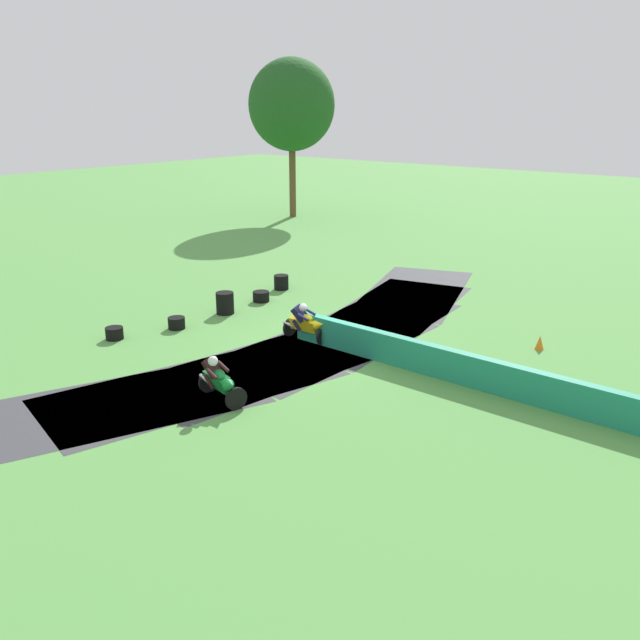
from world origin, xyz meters
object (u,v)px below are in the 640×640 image
at_px(motorcycle_lead_green, 219,379).
at_px(motorcycle_chase_yellow, 306,323).
at_px(tire_stack_near, 114,333).
at_px(tire_stack_mid_a, 177,323).
at_px(tire_stack_far, 261,296).
at_px(traffic_cone, 540,343).
at_px(tire_stack_mid_b, 225,303).
at_px(tire_stack_extra_a, 281,282).

xyz_separation_m(motorcycle_lead_green, motorcycle_chase_yellow, (-1.31, 5.01, -0.00)).
relative_size(tire_stack_near, tire_stack_mid_a, 0.99).
relative_size(motorcycle_chase_yellow, tire_stack_far, 2.62).
relative_size(motorcycle_chase_yellow, tire_stack_mid_a, 2.89).
bearing_deg(tire_stack_mid_a, traffic_cone, 28.93).
relative_size(tire_stack_mid_b, traffic_cone, 1.82).
xyz_separation_m(tire_stack_near, tire_stack_extra_a, (0.09, 8.07, 0.10)).
xyz_separation_m(tire_stack_mid_b, traffic_cone, (10.47, 3.54, -0.18)).
relative_size(motorcycle_lead_green, tire_stack_mid_b, 2.12).
height_order(motorcycle_lead_green, tire_stack_near, motorcycle_lead_green).
distance_m(motorcycle_lead_green, tire_stack_near, 6.46).
bearing_deg(tire_stack_mid_a, tire_stack_far, 90.68).
bearing_deg(motorcycle_lead_green, tire_stack_extra_a, 123.79).
bearing_deg(motorcycle_chase_yellow, tire_stack_extra_a, 138.84).
bearing_deg(tire_stack_mid_a, motorcycle_lead_green, -30.04).
height_order(tire_stack_near, tire_stack_far, same).
xyz_separation_m(tire_stack_extra_a, traffic_cone, (11.14, -0.29, -0.08)).
distance_m(motorcycle_chase_yellow, tire_stack_far, 5.00).
bearing_deg(tire_stack_mid_a, tire_stack_near, -110.38).
relative_size(motorcycle_chase_yellow, traffic_cone, 3.82).
relative_size(tire_stack_mid_a, traffic_cone, 1.32).
height_order(tire_stack_mid_b, tire_stack_far, tire_stack_mid_b).
height_order(motorcycle_chase_yellow, tire_stack_mid_a, motorcycle_chase_yellow).
distance_m(tire_stack_mid_b, tire_stack_extra_a, 3.88).
height_order(tire_stack_far, tire_stack_extra_a, tire_stack_extra_a).
relative_size(tire_stack_near, traffic_cone, 1.31).
distance_m(motorcycle_chase_yellow, tire_stack_extra_a, 6.55).
xyz_separation_m(motorcycle_lead_green, tire_stack_mid_b, (-5.56, 5.49, -0.23)).
bearing_deg(traffic_cone, motorcycle_lead_green, -118.49).
relative_size(tire_stack_near, tire_stack_far, 0.90).
height_order(tire_stack_extra_a, traffic_cone, tire_stack_extra_a).
bearing_deg(motorcycle_chase_yellow, tire_stack_mid_a, -157.41).
distance_m(tire_stack_mid_b, traffic_cone, 11.05).
bearing_deg(tire_stack_extra_a, tire_stack_near, -90.64).
relative_size(tire_stack_mid_a, tire_stack_mid_b, 0.73).
relative_size(motorcycle_chase_yellow, tire_stack_extra_a, 2.80).
bearing_deg(tire_stack_near, tire_stack_far, 83.71).
bearing_deg(tire_stack_far, motorcycle_lead_green, -52.97).
bearing_deg(tire_stack_mid_b, tire_stack_mid_a, -90.60).
bearing_deg(tire_stack_mid_b, tire_stack_extra_a, 99.95).
relative_size(tire_stack_extra_a, traffic_cone, 1.36).
xyz_separation_m(tire_stack_near, traffic_cone, (11.23, 7.78, 0.02)).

